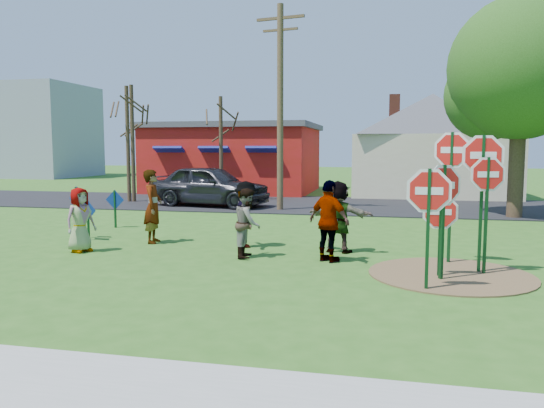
# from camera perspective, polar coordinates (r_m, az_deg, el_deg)

# --- Properties ---
(ground) EXTENTS (120.00, 120.00, 0.00)m
(ground) POSITION_cam_1_polar(r_m,az_deg,el_deg) (12.46, -3.00, -5.57)
(ground) COLOR #2C5C1A
(ground) RESTS_ON ground
(sidewalk) EXTENTS (22.00, 1.80, 0.08)m
(sidewalk) POSITION_cam_1_polar(r_m,az_deg,el_deg) (6.12, -22.10, -18.14)
(sidewalk) COLOR #9E9E99
(sidewalk) RESTS_ON ground
(road) EXTENTS (120.00, 7.50, 0.04)m
(road) POSITION_cam_1_polar(r_m,az_deg,el_deg) (23.63, 4.40, -0.04)
(road) COLOR black
(road) RESTS_ON ground
(dirt_patch) EXTENTS (3.20, 3.20, 0.03)m
(dirt_patch) POSITION_cam_1_polar(r_m,az_deg,el_deg) (11.13, 18.67, -7.22)
(dirt_patch) COLOR brown
(dirt_patch) RESTS_ON ground
(red_building) EXTENTS (9.40, 7.69, 3.90)m
(red_building) POSITION_cam_1_polar(r_m,az_deg,el_deg) (31.03, -4.03, 5.00)
(red_building) COLOR #9D1B0F
(red_building) RESTS_ON ground
(cream_house) EXTENTS (9.40, 9.40, 6.50)m
(cream_house) POSITION_cam_1_polar(r_m,az_deg,el_deg) (29.86, 16.80, 6.56)
(cream_house) COLOR beige
(cream_house) RESTS_ON ground
(distant_building) EXTENTS (10.00, 8.00, 8.00)m
(distant_building) POSITION_cam_1_polar(r_m,az_deg,el_deg) (52.19, -24.63, 7.11)
(distant_building) COLOR #8C939E
(distant_building) RESTS_ON ground
(stop_sign_a) EXTENTS (1.07, 0.07, 2.30)m
(stop_sign_a) POSITION_cam_1_polar(r_m,az_deg,el_deg) (9.62, 16.50, 0.24)
(stop_sign_a) COLOR #103D1A
(stop_sign_a) RESTS_ON ground
(stop_sign_b) EXTENTS (1.00, 0.37, 2.99)m
(stop_sign_b) POSITION_cam_1_polar(r_m,az_deg,el_deg) (12.02, 18.76, 4.17)
(stop_sign_b) COLOR #103D1A
(stop_sign_b) RESTS_ON ground
(stop_sign_c) EXTENTS (1.10, 0.08, 2.91)m
(stop_sign_c) POSITION_cam_1_polar(r_m,az_deg,el_deg) (11.29, 21.70, 3.29)
(stop_sign_c) COLOR #103D1A
(stop_sign_c) RESTS_ON ground
(stop_sign_d) EXTENTS (0.92, 0.18, 2.46)m
(stop_sign_d) POSITION_cam_1_polar(r_m,az_deg,el_deg) (11.18, 22.15, 1.88)
(stop_sign_d) COLOR #103D1A
(stop_sign_d) RESTS_ON ground
(stop_sign_e) EXTENTS (0.92, 0.06, 1.74)m
(stop_sign_e) POSITION_cam_1_polar(r_m,az_deg,el_deg) (10.73, 17.64, -1.43)
(stop_sign_e) COLOR #103D1A
(stop_sign_e) RESTS_ON ground
(stop_sign_g) EXTENTS (0.90, 0.60, 2.34)m
(stop_sign_g) POSITION_cam_1_polar(r_m,az_deg,el_deg) (10.42, 17.94, 0.82)
(stop_sign_g) COLOR #103D1A
(stop_sign_g) RESTS_ON ground
(blue_diamond_b) EXTENTS (0.61, 0.32, 1.48)m
(blue_diamond_b) POSITION_cam_1_polar(r_m,az_deg,el_deg) (15.25, -20.25, -0.29)
(blue_diamond_b) COLOR #103D1A
(blue_diamond_b) RESTS_ON ground
(blue_diamond_c) EXTENTS (0.56, 0.15, 1.07)m
(blue_diamond_c) POSITION_cam_1_polar(r_m,az_deg,el_deg) (15.65, -19.18, -1.10)
(blue_diamond_c) COLOR #103D1A
(blue_diamond_c) RESTS_ON ground
(blue_diamond_d) EXTENTS (0.63, 0.06, 1.20)m
(blue_diamond_d) POSITION_cam_1_polar(r_m,az_deg,el_deg) (17.43, -16.54, -0.04)
(blue_diamond_d) COLOR #103D1A
(blue_diamond_d) RESTS_ON ground
(person_a) EXTENTS (0.76, 0.90, 1.57)m
(person_a) POSITION_cam_1_polar(r_m,az_deg,el_deg) (13.60, -19.95, -1.61)
(person_a) COLOR #424293
(person_a) RESTS_ON ground
(person_b) EXTENTS (0.59, 0.78, 1.95)m
(person_b) POSITION_cam_1_polar(r_m,az_deg,el_deg) (14.34, -12.69, -0.25)
(person_b) COLOR #276E6D
(person_b) RESTS_ON ground
(person_c) EXTENTS (0.69, 0.84, 1.59)m
(person_c) POSITION_cam_1_polar(r_m,az_deg,el_deg) (12.17, -2.61, -2.04)
(person_c) COLOR brown
(person_c) RESTS_ON ground
(person_d) EXTENTS (0.98, 1.24, 1.68)m
(person_d) POSITION_cam_1_polar(r_m,az_deg,el_deg) (13.41, -2.81, -1.12)
(person_d) COLOR #36373B
(person_d) RESTS_ON ground
(person_e) EXTENTS (1.13, 0.95, 1.81)m
(person_e) POSITION_cam_1_polar(r_m,az_deg,el_deg) (11.70, 6.17, -1.85)
(person_e) COLOR #4A2A58
(person_e) RESTS_ON ground
(person_f) EXTENTS (1.69, 0.88, 1.74)m
(person_f) POSITION_cam_1_polar(r_m,az_deg,el_deg) (12.81, 7.17, -1.36)
(person_f) COLOR #204E2D
(person_f) RESTS_ON ground
(suv) EXTENTS (5.45, 3.00, 1.76)m
(suv) POSITION_cam_1_polar(r_m,az_deg,el_deg) (22.88, -6.69, 2.00)
(suv) COLOR #2B2A2E
(suv) RESTS_ON road
(utility_pole) EXTENTS (1.97, 0.43, 8.11)m
(utility_pole) POSITION_cam_1_polar(r_m,az_deg,el_deg) (21.40, 0.89, 10.74)
(utility_pole) COLOR #4C3823
(utility_pole) RESTS_ON ground
(leafy_tree) EXTENTS (5.50, 5.02, 7.82)m
(leafy_tree) POSITION_cam_1_polar(r_m,az_deg,el_deg) (21.05, 25.53, 12.35)
(leafy_tree) COLOR #382819
(leafy_tree) RESTS_ON ground
(bare_tree_west) EXTENTS (1.80, 1.80, 5.39)m
(bare_tree_west) POSITION_cam_1_polar(r_m,az_deg,el_deg) (25.44, -14.81, 8.03)
(bare_tree_west) COLOR #382819
(bare_tree_west) RESTS_ON ground
(bare_tree_east) EXTENTS (1.80, 1.80, 4.92)m
(bare_tree_east) POSITION_cam_1_polar(r_m,az_deg,el_deg) (25.20, -5.52, 7.53)
(bare_tree_east) COLOR #382819
(bare_tree_east) RESTS_ON ground
(bare_tree_mid) EXTENTS (1.80, 1.80, 5.34)m
(bare_tree_mid) POSITION_cam_1_polar(r_m,az_deg,el_deg) (25.49, -15.29, 7.95)
(bare_tree_mid) COLOR #382819
(bare_tree_mid) RESTS_ON ground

